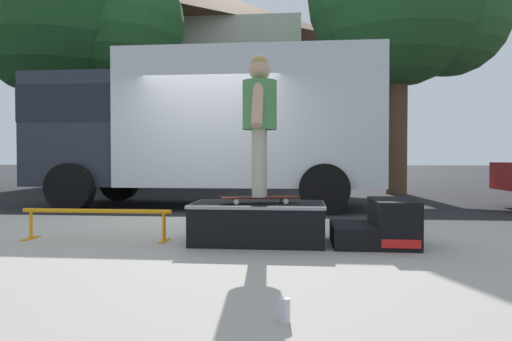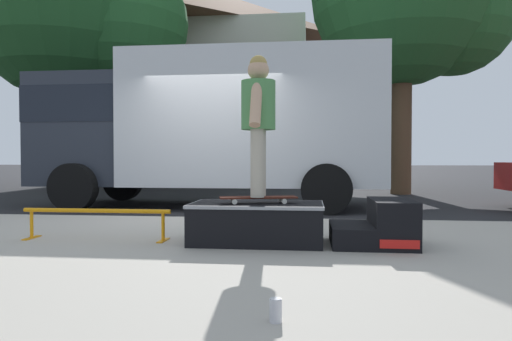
% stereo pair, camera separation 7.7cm
% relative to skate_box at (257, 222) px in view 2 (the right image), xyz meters
% --- Properties ---
extents(ground_plane, '(140.00, 140.00, 0.00)m').
position_rel_skate_box_xyz_m(ground_plane, '(-1.20, 2.51, -0.34)').
color(ground_plane, black).
extents(sidewalk_slab, '(50.00, 5.00, 0.12)m').
position_rel_skate_box_xyz_m(sidewalk_slab, '(-1.20, -0.49, -0.28)').
color(sidewalk_slab, '#A8A093').
rests_on(sidewalk_slab, ground).
extents(skate_box, '(1.34, 0.77, 0.41)m').
position_rel_skate_box_xyz_m(skate_box, '(0.00, 0.00, 0.00)').
color(skate_box, black).
rests_on(skate_box, sidewalk_slab).
extents(kicker_ramp, '(0.80, 0.78, 0.46)m').
position_rel_skate_box_xyz_m(kicker_ramp, '(1.22, -0.00, -0.03)').
color(kicker_ramp, black).
rests_on(kicker_ramp, sidewalk_slab).
extents(grind_rail, '(1.62, 0.28, 0.33)m').
position_rel_skate_box_xyz_m(grind_rail, '(-1.72, -0.02, 0.03)').
color(grind_rail, orange).
rests_on(grind_rail, sidewalk_slab).
extents(skateboard, '(0.81, 0.39, 0.07)m').
position_rel_skate_box_xyz_m(skateboard, '(0.02, -0.03, 0.25)').
color(skateboard, '#4C1E14').
rests_on(skateboard, skate_box).
extents(skater_kid, '(0.35, 0.73, 1.42)m').
position_rel_skate_box_xyz_m(skater_kid, '(0.02, -0.03, 1.10)').
color(skater_kid, '#B7AD99').
rests_on(skater_kid, skateboard).
extents(soda_can, '(0.07, 0.07, 0.13)m').
position_rel_skate_box_xyz_m(soda_can, '(0.35, -2.30, -0.15)').
color(soda_can, silver).
rests_on(soda_can, sidewalk_slab).
extents(box_truck, '(6.91, 2.63, 3.05)m').
position_rel_skate_box_xyz_m(box_truck, '(-1.53, 4.71, 1.36)').
color(box_truck, silver).
rests_on(box_truck, ground).
extents(street_tree_main, '(6.65, 6.04, 8.77)m').
position_rel_skate_box_xyz_m(street_tree_main, '(-6.27, 8.48, 5.23)').
color(street_tree_main, brown).
rests_on(street_tree_main, ground).
extents(street_tree_neighbour, '(5.50, 5.00, 8.03)m').
position_rel_skate_box_xyz_m(street_tree_neighbour, '(3.38, 8.65, 5.03)').
color(street_tree_neighbour, brown).
rests_on(street_tree_neighbour, ground).
extents(house_behind, '(9.54, 8.23, 8.40)m').
position_rel_skate_box_xyz_m(house_behind, '(-4.11, 15.05, 3.90)').
color(house_behind, beige).
rests_on(house_behind, ground).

